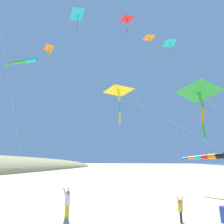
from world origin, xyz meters
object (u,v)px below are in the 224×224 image
Objects in this scene: kite_delta_orange_high_right at (199,93)px; kite_delta_small_distant at (78,15)px; kite_windsock_teal_far_right at (208,157)px; person_child_green_jacket at (180,208)px; kite_delta_purple_drifting at (150,38)px; kite_delta_blue_topmost at (119,91)px; kite_delta_white_trailing at (170,44)px; person_adult_flyer at (67,201)px; kite_windsock_striped_overhead at (26,61)px; kite_delta_long_streamer_right at (50,49)px; kite_delta_checkered_midright at (127,19)px.

kite_delta_small_distant is at bearing 155.14° from kite_delta_orange_high_right.
person_child_green_jacket is at bearing -110.54° from kite_windsock_teal_far_right.
kite_delta_purple_drifting is (8.08, 3.75, -2.01)m from kite_delta_small_distant.
kite_delta_blue_topmost is 0.71× the size of kite_delta_white_trailing.
person_adult_flyer is 16.34m from kite_windsock_teal_far_right.
kite_delta_small_distant is at bearing -24.75° from kite_windsock_striped_overhead.
kite_delta_white_trailing is at bearing 27.32° from kite_delta_long_streamer_right.
kite_windsock_teal_far_right is (2.40, 11.66, -3.70)m from kite_delta_orange_high_right.
kite_windsock_striped_overhead is 1.56× the size of kite_windsock_teal_far_right.
kite_delta_orange_high_right is 12.77m from kite_delta_checkered_midright.
kite_windsock_striped_overhead is at bearing 155.25° from kite_delta_small_distant.
kite_delta_small_distant is at bearing -154.65° from kite_windsock_teal_far_right.
person_child_green_jacket is 0.07× the size of kite_windsock_striped_overhead.
kite_delta_long_streamer_right is 9.01m from kite_delta_checkered_midright.
person_child_green_jacket is 9.30m from kite_delta_blue_topmost.
kite_windsock_teal_far_right is (16.09, 7.87, -11.37)m from kite_delta_long_streamer_right.
kite_delta_small_distant is at bearing 150.20° from kite_delta_blue_topmost.
kite_delta_small_distant is (2.47, 1.42, 5.05)m from kite_delta_long_streamer_right.
kite_delta_long_streamer_right is 21.22m from kite_windsock_teal_far_right.
person_adult_flyer is 0.15× the size of kite_windsock_teal_far_right.
kite_windsock_teal_far_right is 22.29m from kite_delta_small_distant.
kite_delta_small_distant is at bearing 156.26° from person_child_green_jacket.
kite_windsock_striped_overhead is 1.45× the size of kite_delta_blue_topmost.
kite_delta_checkered_midright is (-4.59, -5.66, 0.08)m from kite_delta_white_trailing.
kite_delta_checkered_midright is at bearing -138.34° from kite_windsock_teal_far_right.
person_adult_flyer is at bearing -36.92° from kite_windsock_striped_overhead.
kite_delta_blue_topmost is 9.66m from kite_delta_checkered_midright.
kite_delta_blue_topmost is at bearing -26.49° from kite_windsock_striped_overhead.
kite_windsock_striped_overhead is 21.76m from kite_delta_white_trailing.
kite_windsock_striped_overhead is at bearing 155.20° from kite_delta_orange_high_right.
kite_delta_blue_topmost is (3.10, 1.92, 8.12)m from person_adult_flyer.
kite_windsock_striped_overhead is (-20.80, 9.38, 18.02)m from person_child_green_jacket.
kite_delta_purple_drifting is at bearing -4.16° from kite_windsock_striped_overhead.
kite_delta_orange_high_right is 12.46m from kite_windsock_teal_far_right.
person_child_green_jacket is 29.08m from kite_windsock_striped_overhead.
kite_delta_orange_high_right is at bearing -86.44° from kite_delta_white_trailing.
kite_delta_white_trailing is (0.95, 9.55, 17.47)m from person_child_green_jacket.
kite_delta_checkered_midright is at bearing 54.20° from person_adult_flyer.
person_adult_flyer is at bearing -121.98° from kite_delta_purple_drifting.
kite_delta_blue_topmost reaches higher than kite_delta_orange_high_right.
kite_delta_checkered_midright is (0.36, 2.87, 9.21)m from kite_delta_blue_topmost.
kite_windsock_striped_overhead reaches higher than kite_delta_orange_high_right.
kite_delta_white_trailing reaches higher than person_adult_flyer.
kite_delta_small_distant is 9.13m from kite_delta_purple_drifting.
kite_windsock_striped_overhead is 1.03× the size of kite_delta_white_trailing.
kite_delta_long_streamer_right is (-13.69, 3.78, 7.66)m from kite_delta_orange_high_right.
kite_windsock_teal_far_right is at bearing 25.35° from kite_delta_small_distant.
kite_delta_orange_high_right is 17.74m from kite_delta_small_distant.
kite_delta_white_trailing is at bearing 59.88° from kite_delta_blue_topmost.
kite_windsock_striped_overhead is at bearing -176.99° from kite_windsock_teal_far_right.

